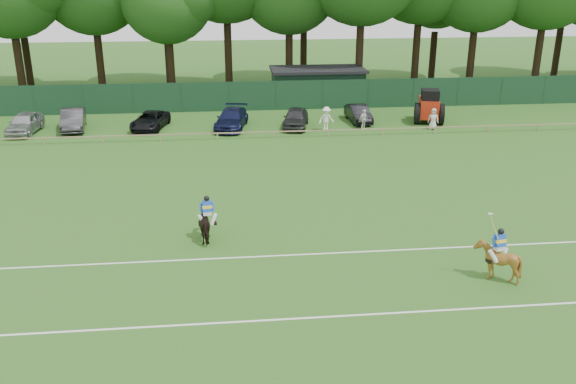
{
  "coord_description": "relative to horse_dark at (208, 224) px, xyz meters",
  "views": [
    {
      "loc": [
        -2.35,
        -24.36,
        11.63
      ],
      "look_at": [
        0.5,
        3.0,
        1.4
      ],
      "focal_mm": 38.0,
      "sensor_mm": 36.0,
      "label": 1
    }
  ],
  "objects": [
    {
      "name": "pitch_rail",
      "position": [
        3.33,
        17.02,
        -0.32
      ],
      "size": [
        62.1,
        0.1,
        0.5
      ],
      "color": "#997F5B",
      "rests_on": "ground"
    },
    {
      "name": "suv_black",
      "position": [
        -4.75,
        20.66,
        -0.13
      ],
      "size": [
        2.98,
        4.88,
        1.26
      ],
      "primitive_type": "imported",
      "rotation": [
        0.0,
        0.0,
        -0.21
      ],
      "color": "black",
      "rests_on": "ground"
    },
    {
      "name": "utility_shed",
      "position": [
        9.33,
        29.02,
        0.77
      ],
      "size": [
        8.4,
        4.4,
        3.04
      ],
      "color": "#14331E",
      "rests_on": "ground"
    },
    {
      "name": "hatch_grey",
      "position": [
        6.29,
        19.89,
        -0.02
      ],
      "size": [
        2.62,
        4.61,
        1.48
      ],
      "primitive_type": "imported",
      "rotation": [
        0.0,
        0.0,
        -0.21
      ],
      "color": "#2C2C2F",
      "rests_on": "ground"
    },
    {
      "name": "ground",
      "position": [
        3.33,
        -0.98,
        -0.76
      ],
      "size": [
        160.0,
        160.0,
        0.0
      ],
      "primitive_type": "plane",
      "color": "#1E4C14",
      "rests_on": "ground"
    },
    {
      "name": "sedan_navy",
      "position": [
        1.4,
        20.12,
        -0.03
      ],
      "size": [
        2.97,
        5.34,
        1.46
      ],
      "primitive_type": "imported",
      "rotation": [
        0.0,
        0.0,
        -0.19
      ],
      "color": "#111538",
      "rests_on": "ground"
    },
    {
      "name": "spectator_left",
      "position": [
        8.43,
        18.53,
        0.16
      ],
      "size": [
        1.31,
        0.92,
        1.84
      ],
      "primitive_type": "imported",
      "rotation": [
        0.0,
        0.0,
        0.22
      ],
      "color": "white",
      "rests_on": "ground"
    },
    {
      "name": "sedan_silver",
      "position": [
        -13.8,
        20.28,
        -0.0
      ],
      "size": [
        2.05,
        4.57,
        1.53
      ],
      "primitive_type": "imported",
      "rotation": [
        0.0,
        0.0,
        -0.05
      ],
      "color": "#AAABAF",
      "rests_on": "ground"
    },
    {
      "name": "estate_black",
      "position": [
        11.43,
        21.13,
        -0.1
      ],
      "size": [
        1.62,
        4.09,
        1.32
      ],
      "primitive_type": "imported",
      "rotation": [
        0.0,
        0.0,
        0.06
      ],
      "color": "black",
      "rests_on": "ground"
    },
    {
      "name": "rider_dark",
      "position": [
        0.0,
        -0.01,
        0.7
      ],
      "size": [
        0.93,
        0.43,
        1.41
      ],
      "rotation": [
        0.0,
        0.0,
        3.29
      ],
      "color": "silver",
      "rests_on": "ground"
    },
    {
      "name": "perimeter_fence",
      "position": [
        3.33,
        26.02,
        0.49
      ],
      "size": [
        92.08,
        0.08,
        2.5
      ],
      "color": "#14351E",
      "rests_on": "ground"
    },
    {
      "name": "horse_chestnut",
      "position": [
        11.33,
        -4.94,
        0.05
      ],
      "size": [
        1.63,
        1.75,
        1.63
      ],
      "primitive_type": "imported",
      "rotation": [
        0.0,
        0.0,
        3.38
      ],
      "color": "brown",
      "rests_on": "ground"
    },
    {
      "name": "horse_dark",
      "position": [
        0.0,
        0.0,
        0.0
      ],
      "size": [
        1.09,
        1.91,
        1.53
      ],
      "primitive_type": "imported",
      "rotation": [
        0.0,
        0.0,
        3.29
      ],
      "color": "black",
      "rests_on": "ground"
    },
    {
      "name": "spectator_right",
      "position": [
        16.53,
        18.16,
        0.04
      ],
      "size": [
        0.91,
        0.73,
        1.61
      ],
      "primitive_type": "imported",
      "rotation": [
        0.0,
        0.0,
        -0.31
      ],
      "color": "beige",
      "rests_on": "ground"
    },
    {
      "name": "sedan_grey",
      "position": [
        -10.49,
        21.02,
        0.01
      ],
      "size": [
        2.32,
        4.87,
        1.54
      ],
      "primitive_type": "imported",
      "rotation": [
        0.0,
        0.0,
        0.15
      ],
      "color": "#2B2B2D",
      "rests_on": "ground"
    },
    {
      "name": "spectator_mid",
      "position": [
        11.3,
        18.68,
        0.01
      ],
      "size": [
        0.96,
        0.82,
        1.55
      ],
      "primitive_type": "imported",
      "rotation": [
        0.0,
        0.0,
        0.6
      ],
      "color": "silver",
      "rests_on": "ground"
    },
    {
      "name": "rider_chestnut",
      "position": [
        11.33,
        -4.96,
        0.79
      ],
      "size": [
        0.97,
        0.51,
        2.05
      ],
      "rotation": [
        0.0,
        0.0,
        3.38
      ],
      "color": "silver",
      "rests_on": "ground"
    },
    {
      "name": "tree_row",
      "position": [
        5.33,
        34.02,
        -0.76
      ],
      "size": [
        96.0,
        12.0,
        21.0
      ],
      "primitive_type": null,
      "color": "#26561C",
      "rests_on": "ground"
    },
    {
      "name": "tractor",
      "position": [
        16.87,
        20.35,
        0.49
      ],
      "size": [
        2.78,
        3.56,
        2.65
      ],
      "rotation": [
        0.0,
        0.0,
        -0.24
      ],
      "color": "#A6230F",
      "rests_on": "ground"
    },
    {
      "name": "pitch_lines",
      "position": [
        3.33,
        -4.48,
        -0.76
      ],
      "size": [
        60.0,
        5.1,
        0.01
      ],
      "color": "silver",
      "rests_on": "ground"
    }
  ]
}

